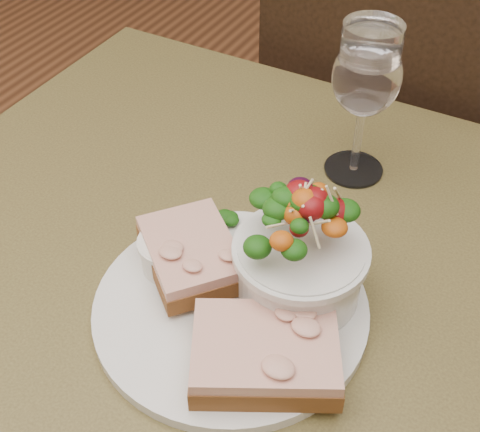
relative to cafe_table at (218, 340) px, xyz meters
The scene contains 9 objects.
cafe_table is the anchor object (origin of this frame).
chair_far 0.72m from the cafe_table, 86.81° to the left, with size 0.45×0.45×0.90m.
dinner_plate 0.12m from the cafe_table, 41.64° to the right, with size 0.26×0.26×0.01m, color silver.
sandwich_front 0.18m from the cafe_table, 39.10° to the right, with size 0.16×0.14×0.03m.
sandwich_back 0.14m from the cafe_table, 152.09° to the right, with size 0.14×0.13×0.03m.
ramekin 0.14m from the cafe_table, 160.21° to the right, with size 0.06×0.06×0.04m.
salad_bowl 0.19m from the cafe_table, ahead, with size 0.12×0.12×0.13m.
garnish 0.13m from the cafe_table, 119.89° to the left, with size 0.05×0.04×0.02m.
wine_glass 0.33m from the cafe_table, 76.05° to the left, with size 0.08×0.08×0.18m.
Camera 1 is at (0.24, -0.39, 1.25)m, focal length 50.00 mm.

